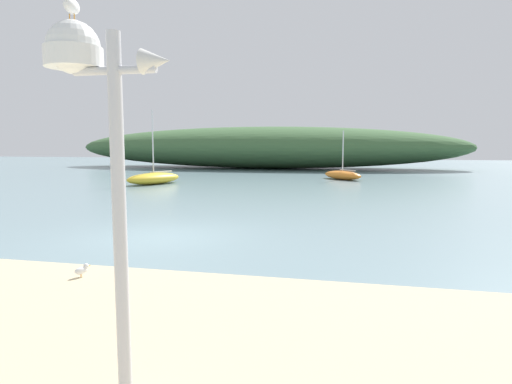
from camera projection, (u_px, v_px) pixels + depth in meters
name	position (u px, v px, depth m)	size (l,w,h in m)	color
ground_plane	(161.00, 237.00, 11.82)	(120.00, 120.00, 0.00)	gray
distant_hill	(263.00, 147.00, 44.32)	(40.04, 10.31, 4.17)	#3D6038
mast_structure	(90.00, 96.00, 3.70)	(1.11, 0.48, 3.35)	silver
seagull_on_radar	(71.00, 4.00, 3.63)	(0.14, 0.31, 0.22)	orange
sailboat_near_shore	(342.00, 175.00, 30.34)	(3.21, 3.33, 3.37)	orange
sailboat_east_reach	(154.00, 178.00, 26.92)	(2.92, 4.13, 4.53)	gold
seagull_upper_strand	(82.00, 270.00, 7.61)	(0.20, 0.30, 0.22)	orange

